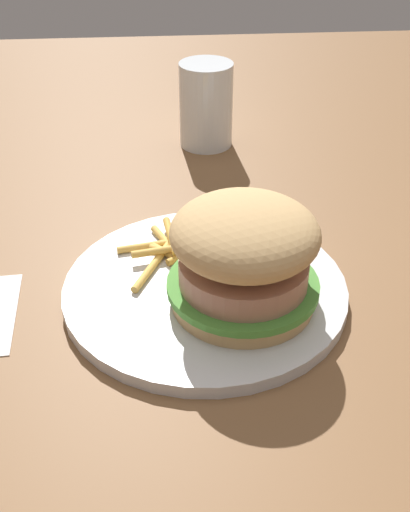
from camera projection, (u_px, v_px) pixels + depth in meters
name	position (u px, v px, depth m)	size (l,w,h in m)	color
ground_plane	(193.00, 282.00, 0.59)	(1.60, 1.60, 0.00)	brown
plate	(205.00, 289.00, 0.57)	(0.25, 0.25, 0.01)	silver
sandwich	(244.00, 255.00, 0.52)	(0.13, 0.13, 0.09)	tan
fries_pile	(173.00, 251.00, 0.60)	(0.11, 0.11, 0.01)	gold
drink_glass	(206.00, 109.00, 0.81)	(0.07, 0.07, 0.11)	silver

